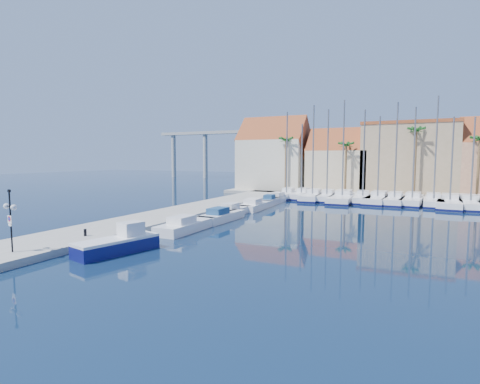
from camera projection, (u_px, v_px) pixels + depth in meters
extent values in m
plane|color=black|center=(163.00, 256.00, 24.07)|extent=(260.00, 260.00, 0.00)
cube|color=gray|center=(173.00, 215.00, 40.05)|extent=(6.00, 77.00, 0.50)
cube|color=gray|center=(388.00, 194.00, 62.81)|extent=(54.00, 16.00, 0.50)
cylinder|color=black|center=(11.00, 221.00, 22.99)|extent=(0.10, 0.10, 3.91)
cylinder|color=black|center=(8.00, 206.00, 23.05)|extent=(0.49, 0.13, 0.05)
cylinder|color=black|center=(12.00, 207.00, 22.77)|extent=(0.49, 0.13, 0.05)
sphere|color=white|center=(6.00, 206.00, 23.19)|extent=(0.35, 0.35, 0.35)
sphere|color=white|center=(14.00, 207.00, 22.63)|extent=(0.35, 0.35, 0.35)
cube|color=black|center=(9.00, 191.00, 22.82)|extent=(0.23, 0.15, 0.16)
cube|color=white|center=(10.00, 220.00, 22.93)|extent=(0.49, 0.11, 0.49)
cylinder|color=red|center=(9.00, 219.00, 22.91)|extent=(0.33, 0.07, 0.33)
cylinder|color=#1933A5|center=(9.00, 219.00, 22.90)|extent=(0.23, 0.05, 0.23)
cube|color=white|center=(10.00, 225.00, 22.97)|extent=(0.39, 0.09, 0.14)
cylinder|color=black|center=(85.00, 232.00, 27.92)|extent=(0.21, 0.21, 0.53)
cube|color=#0E1256|center=(117.00, 247.00, 24.85)|extent=(3.16, 5.87, 0.84)
cube|color=white|center=(117.00, 239.00, 24.81)|extent=(3.16, 5.87, 0.19)
cube|color=white|center=(131.00, 229.00, 25.62)|extent=(1.53, 1.74, 1.02)
cube|color=white|center=(186.00, 226.00, 32.41)|extent=(2.17, 6.75, 0.80)
cube|color=white|center=(182.00, 219.00, 31.74)|extent=(1.52, 2.37, 0.60)
cube|color=white|center=(221.00, 217.00, 37.57)|extent=(2.24, 6.42, 0.80)
cube|color=navy|center=(218.00, 211.00, 36.94)|extent=(1.49, 2.27, 0.60)
cube|color=white|center=(233.00, 212.00, 41.27)|extent=(1.86, 5.81, 0.80)
cube|color=white|center=(231.00, 206.00, 40.68)|extent=(1.30, 2.03, 0.60)
cube|color=white|center=(255.00, 206.00, 45.97)|extent=(2.46, 7.02, 0.80)
cube|color=white|center=(253.00, 201.00, 45.28)|extent=(1.64, 2.48, 0.60)
cube|color=white|center=(271.00, 202.00, 50.71)|extent=(2.00, 5.31, 0.80)
cube|color=navy|center=(269.00, 197.00, 50.16)|extent=(1.28, 1.89, 0.60)
cube|color=white|center=(279.00, 199.00, 54.32)|extent=(2.25, 6.07, 0.80)
cube|color=white|center=(278.00, 194.00, 53.73)|extent=(1.46, 2.16, 0.60)
cube|color=white|center=(287.00, 195.00, 58.29)|extent=(2.73, 8.32, 1.00)
cube|color=#0D1145|center=(287.00, 197.00, 58.32)|extent=(2.80, 8.38, 0.28)
cube|color=white|center=(288.00, 190.00, 58.97)|extent=(1.67, 2.56, 0.60)
cylinder|color=slate|center=(287.00, 153.00, 57.30)|extent=(0.20, 0.20, 12.24)
cube|color=white|center=(302.00, 195.00, 57.87)|extent=(2.20, 8.05, 1.00)
cube|color=#0D1145|center=(302.00, 198.00, 57.90)|extent=(2.26, 8.11, 0.28)
cube|color=white|center=(304.00, 190.00, 58.51)|extent=(1.49, 2.43, 0.60)
cylinder|color=slate|center=(302.00, 159.00, 56.99)|extent=(0.20, 0.20, 10.41)
cube|color=white|center=(313.00, 197.00, 55.88)|extent=(3.03, 9.67, 1.00)
cube|color=#0D1145|center=(313.00, 199.00, 55.91)|extent=(3.09, 9.74, 0.28)
cube|color=white|center=(314.00, 191.00, 56.68)|extent=(1.90, 2.96, 0.60)
cylinder|color=slate|center=(313.00, 150.00, 54.80)|extent=(0.20, 0.20, 12.93)
cube|color=white|center=(327.00, 197.00, 55.24)|extent=(2.57, 8.50, 1.00)
cube|color=#0D1145|center=(327.00, 199.00, 55.27)|extent=(2.63, 8.57, 0.28)
cube|color=white|center=(328.00, 191.00, 55.94)|extent=(1.64, 2.59, 0.60)
cylinder|color=slate|center=(328.00, 152.00, 54.25)|extent=(0.20, 0.20, 12.27)
cube|color=white|center=(343.00, 198.00, 53.88)|extent=(3.40, 11.51, 1.00)
cube|color=#0D1145|center=(343.00, 200.00, 53.91)|extent=(3.47, 11.57, 0.28)
cube|color=white|center=(344.00, 192.00, 54.85)|extent=(2.21, 3.50, 0.60)
cylinder|color=slate|center=(343.00, 148.00, 52.71)|extent=(0.20, 0.20, 13.35)
cube|color=white|center=(363.00, 199.00, 53.31)|extent=(2.92, 8.89, 1.00)
cube|color=#0D1145|center=(363.00, 201.00, 53.34)|extent=(2.98, 8.95, 0.28)
cube|color=white|center=(363.00, 193.00, 54.04)|extent=(1.78, 2.73, 0.60)
cylinder|color=slate|center=(364.00, 153.00, 52.31)|extent=(0.20, 0.20, 11.98)
cube|color=white|center=(378.00, 199.00, 52.49)|extent=(3.40, 10.40, 1.00)
cube|color=#0D1145|center=(378.00, 202.00, 52.52)|extent=(3.46, 10.47, 0.28)
cube|color=white|center=(380.00, 193.00, 53.30)|extent=(2.08, 3.20, 0.60)
cylinder|color=slate|center=(379.00, 157.00, 51.50)|extent=(0.20, 0.20, 10.99)
cube|color=white|center=(395.00, 200.00, 51.21)|extent=(2.80, 9.34, 1.00)
cube|color=#0D1145|center=(395.00, 203.00, 51.24)|extent=(2.86, 9.40, 0.28)
cube|color=white|center=(396.00, 194.00, 51.95)|extent=(1.80, 2.84, 0.60)
cylinder|color=slate|center=(396.00, 150.00, 50.17)|extent=(0.20, 0.20, 12.70)
cube|color=white|center=(412.00, 201.00, 50.75)|extent=(3.28, 9.74, 1.00)
cube|color=#0D1145|center=(412.00, 203.00, 50.78)|extent=(3.34, 9.81, 0.28)
cube|color=white|center=(413.00, 194.00, 51.49)|extent=(1.97, 3.01, 0.60)
cylinder|color=slate|center=(414.00, 153.00, 49.74)|extent=(0.20, 0.20, 11.99)
cube|color=white|center=(433.00, 202.00, 49.54)|extent=(2.51, 9.25, 1.00)
cube|color=#0D1145|center=(433.00, 204.00, 49.56)|extent=(2.57, 9.31, 0.28)
cube|color=white|center=(434.00, 195.00, 50.28)|extent=(1.71, 2.79, 0.60)
cylinder|color=slate|center=(436.00, 148.00, 48.47)|extent=(0.20, 0.20, 13.26)
cube|color=white|center=(450.00, 203.00, 48.14)|extent=(3.58, 10.92, 1.00)
cube|color=#0D1145|center=(450.00, 206.00, 48.17)|extent=(3.64, 10.99, 0.28)
cube|color=white|center=(450.00, 196.00, 49.00)|extent=(2.19, 3.36, 0.60)
cylinder|color=slate|center=(452.00, 159.00, 47.15)|extent=(0.20, 0.20, 10.45)
cube|color=white|center=(470.00, 204.00, 47.28)|extent=(3.14, 10.29, 1.00)
cube|color=#0D1145|center=(470.00, 206.00, 47.31)|extent=(3.21, 10.35, 0.28)
cube|color=white|center=(469.00, 197.00, 48.14)|extent=(2.00, 3.14, 0.60)
cylinder|color=slate|center=(473.00, 159.00, 46.29)|extent=(0.20, 0.20, 10.33)
cube|color=beige|center=(274.00, 165.00, 70.11)|extent=(12.00, 9.00, 9.00)
cube|color=maroon|center=(274.00, 141.00, 69.70)|extent=(12.30, 9.00, 9.00)
cube|color=#CDB790|center=(339.00, 171.00, 65.02)|extent=(10.00, 8.00, 7.00)
cube|color=maroon|center=(339.00, 151.00, 64.70)|extent=(10.30, 8.00, 8.00)
cube|color=tan|center=(409.00, 160.00, 60.99)|extent=(14.00, 10.00, 11.00)
cube|color=maroon|center=(410.00, 124.00, 60.46)|extent=(14.20, 10.20, 0.50)
cylinder|color=brown|center=(286.00, 165.00, 63.90)|extent=(0.36, 0.36, 9.00)
sphere|color=#17511A|center=(286.00, 140.00, 63.50)|extent=(2.60, 2.60, 2.60)
cylinder|color=brown|center=(346.00, 169.00, 59.63)|extent=(0.36, 0.36, 8.00)
sphere|color=#17511A|center=(346.00, 145.00, 59.27)|extent=(2.60, 2.60, 2.60)
cylinder|color=brown|center=(415.00, 163.00, 55.22)|extent=(0.36, 0.36, 10.00)
sphere|color=#17511A|center=(416.00, 130.00, 54.77)|extent=(2.60, 2.60, 2.60)
cylinder|color=brown|center=(478.00, 169.00, 51.83)|extent=(0.36, 0.36, 8.50)
sphere|color=#17511A|center=(480.00, 139.00, 51.46)|extent=(2.60, 2.60, 2.60)
cube|color=#9E9E99|center=(228.00, 132.00, 112.78)|extent=(48.00, 2.20, 0.90)
cylinder|color=#9E9E99|center=(174.00, 156.00, 122.05)|extent=(1.40, 1.40, 14.00)
cylinder|color=#9E9E99|center=(205.00, 156.00, 116.87)|extent=(1.40, 1.40, 14.00)
cylinder|color=#9E9E99|center=(240.00, 155.00, 111.69)|extent=(1.40, 1.40, 14.00)
cylinder|color=#9E9E99|center=(278.00, 155.00, 106.51)|extent=(1.40, 1.40, 14.00)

